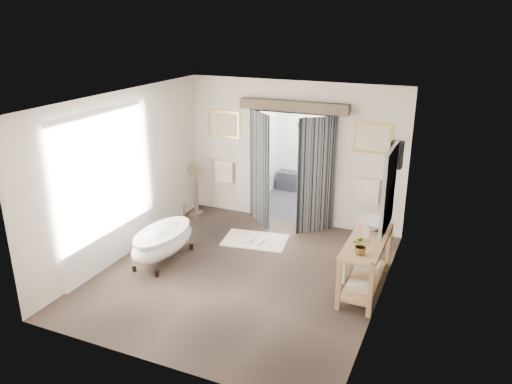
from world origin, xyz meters
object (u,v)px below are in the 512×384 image
at_px(rug, 255,240).
at_px(clawfoot_tub, 163,241).
at_px(basin, 374,225).
at_px(vanity, 364,260).

bearing_deg(rug, clawfoot_tub, -130.16).
xyz_separation_m(rug, basin, (2.30, -0.53, 0.93)).
relative_size(vanity, basin, 3.32).
bearing_deg(basin, vanity, -103.13).
distance_m(vanity, basin, 0.60).
xyz_separation_m(vanity, rug, (-2.26, 0.96, -0.50)).
height_order(clawfoot_tub, vanity, vanity).
bearing_deg(vanity, rug, 156.99).
relative_size(rug, basin, 2.49).
height_order(vanity, rug, vanity).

